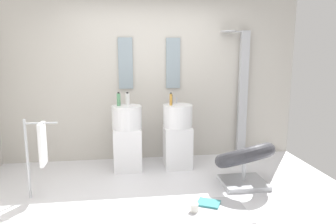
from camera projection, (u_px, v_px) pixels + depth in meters
ground_plane at (162, 204)px, 3.54m from camera, size 4.80×3.60×0.04m
rear_partition at (149, 78)px, 4.91m from camera, size 4.80×0.10×2.60m
pedestal_sink_left at (127, 137)px, 4.49m from camera, size 0.43×0.43×1.05m
pedestal_sink_right at (178, 135)px, 4.59m from camera, size 0.43×0.43×1.05m
vanity_mirror_left at (126, 63)px, 4.75m from camera, size 0.22×0.03×0.78m
vanity_mirror_right at (173, 63)px, 4.85m from camera, size 0.22×0.03×0.78m
shower_column at (242, 92)px, 5.03m from camera, size 0.49×0.24×2.05m
lounge_chair at (244, 159)px, 3.94m from camera, size 1.05×1.06×0.65m
towel_rack at (40, 146)px, 3.55m from camera, size 0.37×0.22×0.95m
area_rug at (203, 212)px, 3.30m from camera, size 0.96×0.61×0.01m
magazine_teal at (209, 203)px, 3.46m from camera, size 0.31×0.29×0.02m
coffee_mug at (194, 208)px, 3.29m from camera, size 0.09×0.09×0.09m
soap_bottle_green at (119, 99)px, 4.39m from camera, size 0.05×0.05×0.20m
soap_bottle_grey at (172, 100)px, 4.58m from camera, size 0.04×0.04×0.13m
soap_bottle_white at (128, 99)px, 4.49m from camera, size 0.06×0.06×0.19m
soap_bottle_amber at (171, 99)px, 4.44m from camera, size 0.04×0.04×0.19m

